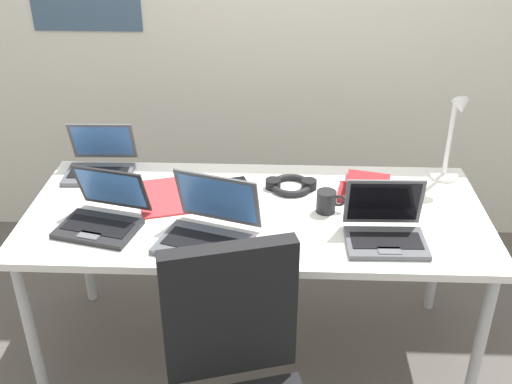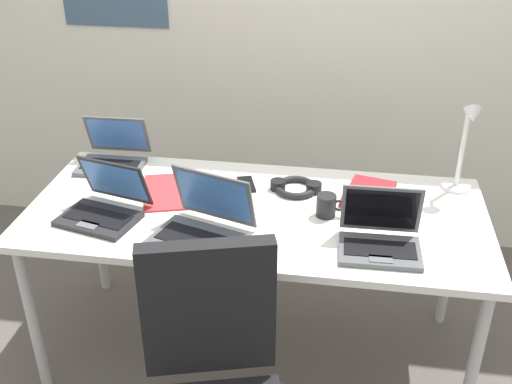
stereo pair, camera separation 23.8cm
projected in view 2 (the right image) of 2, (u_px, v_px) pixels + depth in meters
The scene contains 14 objects.
ground_plane at pixel (256, 350), 2.78m from camera, with size 12.00×12.00×0.00m, color #56514C.
wall_back at pixel (289, 4), 3.10m from camera, with size 6.00×0.13×2.60m.
desk at pixel (256, 222), 2.45m from camera, with size 1.80×0.80×0.74m.
desk_lamp at pixel (464, 148), 2.45m from camera, with size 0.12×0.18×0.40m.
laptop_back_left at pixel (104, 207), 2.35m from camera, with size 0.34×0.33×0.21m.
laptop_mid_desk at pixel (380, 238), 2.16m from camera, with size 0.29×0.24×0.21m.
laptop_center at pixel (202, 227), 2.22m from camera, with size 0.39×0.37×0.23m.
laptop_back_right at pixel (113, 156), 2.74m from camera, with size 0.29×0.27×0.21m.
computer_mouse at pixel (235, 202), 2.44m from camera, with size 0.06×0.10×0.03m, color black.
cell_phone at pixel (246, 184), 2.59m from camera, with size 0.06×0.14×0.01m, color black.
headphones at pixel (296, 187), 2.55m from camera, with size 0.21×0.18×0.04m.
book_stack at pixel (371, 194), 2.46m from camera, with size 0.23×0.18×0.08m.
paper_folder_back_left at pixel (172, 191), 2.54m from camera, with size 0.23×0.31×0.01m, color red.
coffee_mug at pixel (327, 206), 2.36m from camera, with size 0.11×0.08×0.09m.
Camera 2 is at (0.32, -2.06, 1.98)m, focal length 43.14 mm.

